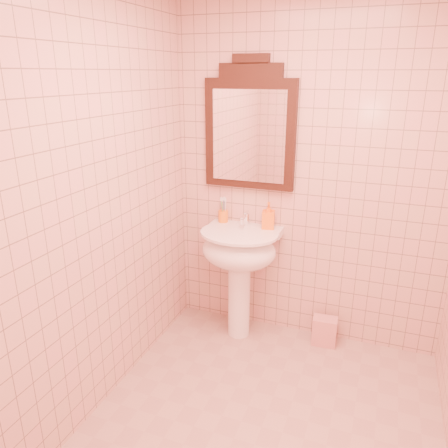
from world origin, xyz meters
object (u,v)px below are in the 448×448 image
at_px(pedestal_sink, 239,257).
at_px(toothbrush_cup, 223,216).
at_px(soap_dispenser, 268,216).
at_px(mirror, 250,129).
at_px(towel, 324,331).

relative_size(pedestal_sink, toothbrush_cup, 4.99).
xyz_separation_m(pedestal_sink, soap_dispenser, (0.17, 0.15, 0.30)).
distance_m(toothbrush_cup, soap_dispenser, 0.37).
height_order(pedestal_sink, mirror, mirror).
height_order(toothbrush_cup, soap_dispenser, soap_dispenser).
height_order(mirror, towel, mirror).
relative_size(toothbrush_cup, soap_dispenser, 0.87).
height_order(pedestal_sink, toothbrush_cup, toothbrush_cup).
bearing_deg(towel, pedestal_sink, -171.04).
distance_m(pedestal_sink, mirror, 0.94).
height_order(toothbrush_cup, towel, toothbrush_cup).
bearing_deg(mirror, towel, -8.48).
distance_m(pedestal_sink, towel, 0.86).
relative_size(pedestal_sink, towel, 3.95).
height_order(soap_dispenser, towel, soap_dispenser).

